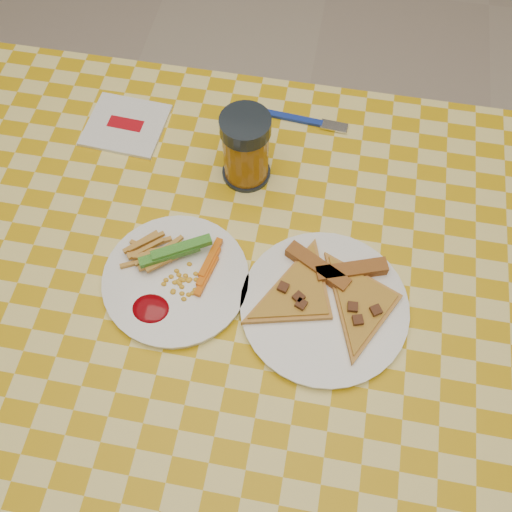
# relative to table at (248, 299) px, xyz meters

# --- Properties ---
(ground) EXTENTS (8.00, 8.00, 0.00)m
(ground) POSITION_rel_table_xyz_m (0.00, 0.00, -0.68)
(ground) COLOR beige
(ground) RESTS_ON ground
(table) EXTENTS (1.28, 0.88, 0.76)m
(table) POSITION_rel_table_xyz_m (0.00, 0.00, 0.00)
(table) COLOR silver
(table) RESTS_ON ground
(plate_left) EXTENTS (0.30, 0.30, 0.01)m
(plate_left) POSITION_rel_table_xyz_m (-0.11, -0.02, 0.08)
(plate_left) COLOR white
(plate_left) RESTS_ON table
(plate_right) EXTENTS (0.28, 0.28, 0.01)m
(plate_right) POSITION_rel_table_xyz_m (0.13, -0.03, 0.08)
(plate_right) COLOR white
(plate_right) RESTS_ON table
(fries_veggies) EXTENTS (0.17, 0.16, 0.04)m
(fries_veggies) POSITION_rel_table_xyz_m (-0.12, -0.01, 0.10)
(fries_veggies) COLOR gold
(fries_veggies) RESTS_ON plate_left
(pizza_slices) EXTENTS (0.31, 0.25, 0.02)m
(pizza_slices) POSITION_rel_table_xyz_m (0.13, -0.01, 0.09)
(pizza_slices) COLOR #D89042
(pizza_slices) RESTS_ON plate_right
(drink_glass) EXTENTS (0.09, 0.09, 0.14)m
(drink_glass) POSITION_rel_table_xyz_m (-0.04, 0.21, 0.14)
(drink_glass) COLOR black
(drink_glass) RESTS_ON table
(napkin) EXTENTS (0.15, 0.14, 0.01)m
(napkin) POSITION_rel_table_xyz_m (-0.28, 0.27, 0.08)
(napkin) COLOR white
(napkin) RESTS_ON table
(fork) EXTENTS (0.16, 0.03, 0.01)m
(fork) POSITION_rel_table_xyz_m (0.05, 0.34, 0.08)
(fork) COLOR navy
(fork) RESTS_ON table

